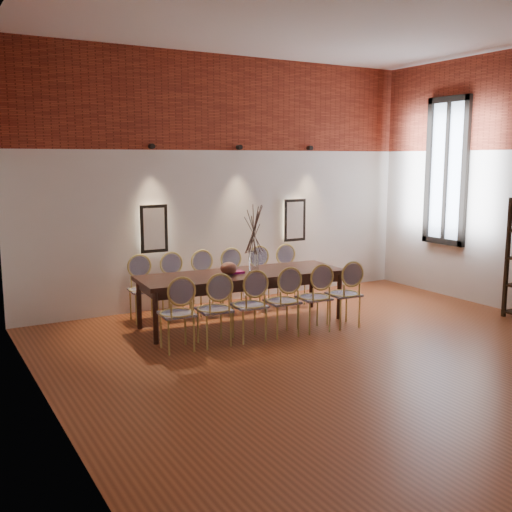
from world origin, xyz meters
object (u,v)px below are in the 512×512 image
chair_near_f (344,294)px  chair_near_a (177,314)px  chair_far_c (207,284)px  chair_far_e (264,278)px  chair_far_b (176,287)px  chair_far_d (236,281)px  dining_table (242,298)px  chair_near_b (214,309)px  chair_near_e (314,297)px  chair_near_c (249,305)px  book (234,272)px  bowl (229,268)px  vase (254,261)px  chair_near_d (282,301)px  chair_far_f (291,275)px  chair_far_a (144,290)px

chair_near_f → chair_near_a: bearing=-180.0°
chair_near_a → chair_far_c: (1.09, 1.44, 0.00)m
chair_near_a → chair_far_e: 2.50m
chair_far_b → chair_far_d: same height
dining_table → chair_far_e: chair_far_e is taller
dining_table → chair_near_b: size_ratio=3.16×
chair_near_e → chair_far_e: (0.11, 1.51, 0.00)m
chair_near_c → chair_near_f: size_ratio=1.00×
dining_table → book: (-0.11, 0.03, 0.39)m
chair_near_f → chair_far_e: size_ratio=1.00×
chair_far_d → bowl: bearing=59.4°
dining_table → book: 0.41m
chair_near_c → chair_near_f: bearing=0.0°
chair_far_b → book: 1.01m
dining_table → vase: 0.56m
chair_near_b → chair_near_d: 0.99m
chair_far_b → chair_far_e: 1.49m
chair_near_f → chair_far_c: bearing=134.5°
chair_near_d → chair_far_d: same height
chair_near_d → vase: bearing=94.6°
dining_table → chair_near_b: (-0.79, -0.70, 0.09)m
chair_near_c → chair_far_f: (1.59, 1.41, 0.00)m
chair_near_d → chair_near_e: bearing=-0.0°
chair_near_c → chair_near_e: (0.99, -0.07, 0.00)m
chair_near_b → chair_far_c: 1.60m
dining_table → chair_far_e: size_ratio=3.16×
chair_near_b → book: 1.04m
vase → book: 0.33m
chair_near_f → bowl: bearing=154.3°
chair_near_d → chair_far_a: same height
chair_near_d → book: bearing=115.0°
chair_near_c → chair_far_b: bearing=108.1°
chair_far_b → chair_far_a: bearing=-0.0°
dining_table → chair_far_f: chair_far_f is taller
chair_near_c → chair_near_f: 1.49m
chair_far_c → chair_near_e: bearing=123.2°
chair_near_c → chair_far_b: (-0.39, 1.55, 0.00)m
chair_near_a → bowl: (1.06, 0.64, 0.37)m
vase → chair_near_f: bearing=-39.7°
chair_near_a → chair_far_a: bearing=90.0°
chair_near_b → chair_near_e: 1.49m
chair_far_d → chair_far_b: bearing=0.0°
chair_near_b → chair_far_d: bearing=56.8°
chair_near_f → chair_far_d: bearing=123.2°
dining_table → chair_near_e: bearing=-45.5°
chair_near_a → book: 1.40m
chair_near_d → chair_near_e: size_ratio=1.00×
chair_near_e → chair_far_a: size_ratio=1.00×
chair_far_c → chair_near_a: bearing=56.8°
chair_near_e → vase: bearing=126.3°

